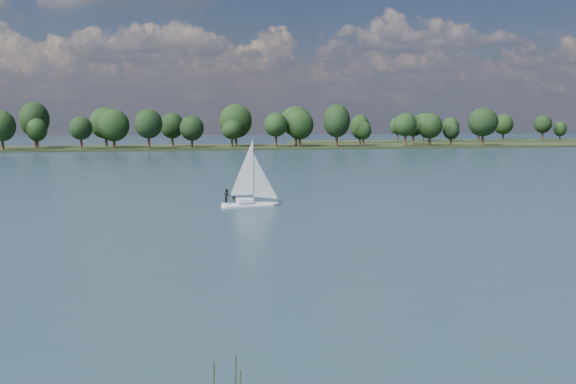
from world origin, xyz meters
name	(u,v)px	position (x,y,z in m)	size (l,w,h in m)	color
ground	(226,171)	(0.00, 100.00, 0.00)	(700.00, 700.00, 0.00)	#233342
far_shore	(190,148)	(0.00, 212.00, 0.00)	(660.00, 40.00, 1.50)	black
far_shore_back	(511,141)	(160.00, 260.00, 0.00)	(220.00, 30.00, 1.40)	black
sailboat	(248,187)	(-3.67, 45.98, 2.32)	(6.50, 2.80, 8.29)	silver
treeline	(192,126)	(0.65, 208.59, 8.28)	(562.21, 74.37, 18.73)	black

